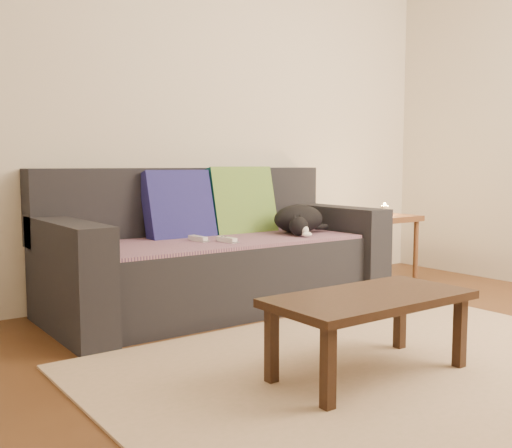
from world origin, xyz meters
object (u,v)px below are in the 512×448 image
wii_remote_a (227,240)px  wii_remote_b (198,239)px  side_table (384,227)px  coffee_table (370,305)px  cat (299,220)px  sofa (215,258)px

wii_remote_a → wii_remote_b: size_ratio=1.00×
side_table → coffee_table: bearing=-139.5°
coffee_table → cat: bearing=61.6°
sofa → coffee_table: bearing=-95.6°
sofa → wii_remote_a: 0.30m
cat → wii_remote_a: size_ratio=2.92×
side_table → coffee_table: size_ratio=0.58×
cat → wii_remote_b: bearing=161.0°
wii_remote_a → wii_remote_b: same height
wii_remote_a → side_table: bearing=-90.9°
wii_remote_b → coffee_table: wii_remote_b is taller
sofa → side_table: (1.42, -0.12, 0.12)m
sofa → wii_remote_a: bearing=-106.2°
sofa → wii_remote_b: (-0.18, -0.10, 0.15)m
side_table → sofa: bearing=175.3°
wii_remote_a → side_table: side_table is taller
wii_remote_a → coffee_table: bearing=170.7°
wii_remote_a → coffee_table: 1.21m
sofa → coffee_table: 1.46m
cat → wii_remote_a: bearing=173.5°
cat → side_table: 0.86m
wii_remote_b → side_table: (1.60, -0.01, -0.03)m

